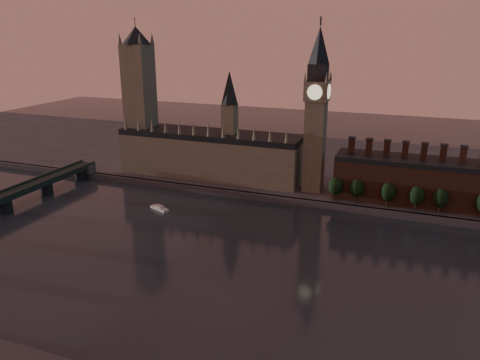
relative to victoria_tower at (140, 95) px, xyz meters
The scene contains 12 objects.
ground 176.40m from the victoria_tower, 43.78° to the right, with size 900.00×900.00×0.00m, color black.
north_bank 147.08m from the victoria_tower, 27.72° to the left, with size 900.00×182.00×4.00m.
palace_of_westminster 67.03m from the victoria_tower, ahead, with size 130.00×30.30×74.00m.
victoria_tower is the anchor object (origin of this frame).
big_ben 130.12m from the victoria_tower, ahead, with size 15.00×15.00×107.00m.
chimney_block 204.27m from the victoria_tower, ahead, with size 110.00×25.00×37.00m.
embankment_tree_0 155.60m from the victoria_tower, ahead, with size 8.60×8.60×14.88m.
embankment_tree_1 167.21m from the victoria_tower, ahead, with size 8.60×8.60×14.88m.
embankment_tree_2 184.56m from the victoria_tower, ahead, with size 8.60×8.60×14.88m.
embankment_tree_3 199.84m from the victoria_tower, ahead, with size 8.60×8.60×14.88m.
embankment_tree_4 212.11m from the victoria_tower, ahead, with size 8.60×8.60×14.88m.
river_boat 98.69m from the victoria_tower, 51.75° to the right, with size 13.79×8.75×2.67m.
Camera 1 is at (68.78, -176.25, 103.28)m, focal length 35.00 mm.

